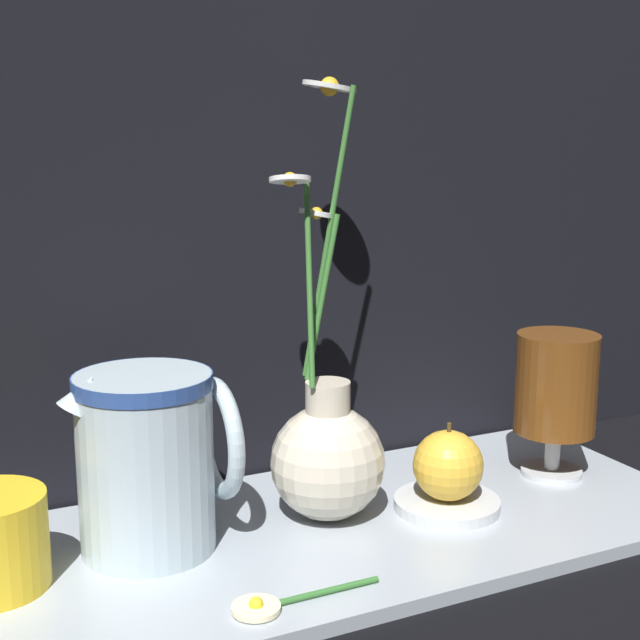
{
  "coord_description": "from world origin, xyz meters",
  "views": [
    {
      "loc": [
        -0.31,
        -0.65,
        0.35
      ],
      "look_at": [
        0.01,
        0.0,
        0.2
      ],
      "focal_mm": 50.0,
      "sensor_mm": 36.0,
      "label": 1
    }
  ],
  "objects_px": {
    "vase_with_flowers": "(327,450)",
    "ceramic_pitcher": "(150,455)",
    "orange_fruit": "(448,465)",
    "tea_glass": "(556,387)"
  },
  "relations": [
    {
      "from": "vase_with_flowers",
      "to": "ceramic_pitcher",
      "type": "relative_size",
      "value": 2.41
    },
    {
      "from": "ceramic_pitcher",
      "to": "orange_fruit",
      "type": "height_order",
      "value": "ceramic_pitcher"
    },
    {
      "from": "tea_glass",
      "to": "orange_fruit",
      "type": "height_order",
      "value": "tea_glass"
    },
    {
      "from": "ceramic_pitcher",
      "to": "tea_glass",
      "type": "relative_size",
      "value": 1.1
    },
    {
      "from": "tea_glass",
      "to": "orange_fruit",
      "type": "relative_size",
      "value": 2.01
    },
    {
      "from": "vase_with_flowers",
      "to": "orange_fruit",
      "type": "bearing_deg",
      "value": -17.72
    },
    {
      "from": "ceramic_pitcher",
      "to": "tea_glass",
      "type": "distance_m",
      "value": 0.41
    },
    {
      "from": "ceramic_pitcher",
      "to": "orange_fruit",
      "type": "relative_size",
      "value": 2.21
    },
    {
      "from": "vase_with_flowers",
      "to": "orange_fruit",
      "type": "distance_m",
      "value": 0.11
    },
    {
      "from": "vase_with_flowers",
      "to": "tea_glass",
      "type": "distance_m",
      "value": 0.25
    }
  ]
}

